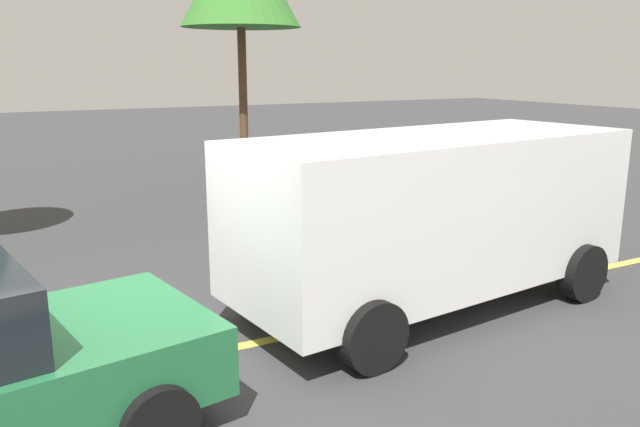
# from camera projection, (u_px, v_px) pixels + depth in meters

# --- Properties ---
(ground_plane) EXTENTS (80.00, 80.00, 0.00)m
(ground_plane) POSITION_uv_depth(u_px,v_px,m) (134.00, 370.00, 6.48)
(ground_plane) COLOR #38383A
(lane_marking_centre) EXTENTS (28.00, 0.16, 0.01)m
(lane_marking_centre) POSITION_uv_depth(u_px,v_px,m) (381.00, 316.00, 7.86)
(lane_marking_centre) COLOR #E0D14C
(white_van) EXTENTS (5.39, 2.73, 2.20)m
(white_van) POSITION_uv_depth(u_px,v_px,m) (432.00, 210.00, 7.95)
(white_van) COLOR white
(white_van) RESTS_ON ground_plane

